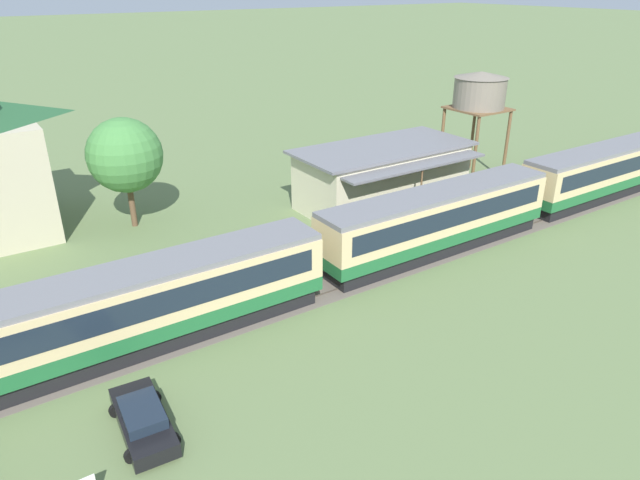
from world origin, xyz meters
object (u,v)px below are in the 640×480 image
passenger_train (440,217)px  parked_car_black (143,419)px  station_building (382,175)px  water_tower (480,92)px  yard_tree_1 (125,155)px

passenger_train → parked_car_black: passenger_train is taller
station_building → water_tower: size_ratio=1.51×
parked_car_black → yard_tree_1: 22.31m
passenger_train → station_building: size_ratio=6.57×
passenger_train → water_tower: size_ratio=9.95×
parked_car_black → yard_tree_1: yard_tree_1 is taller
water_tower → parked_car_black: bearing=-156.3°
station_building → passenger_train: bearing=-104.5°
station_building → parked_car_black: station_building is taller
station_building → yard_tree_1: size_ratio=1.78×
passenger_train → station_building: 8.92m
passenger_train → yard_tree_1: yard_tree_1 is taller
passenger_train → yard_tree_1: size_ratio=11.72×
water_tower → station_building: bearing=-175.4°
station_building → water_tower: 12.33m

